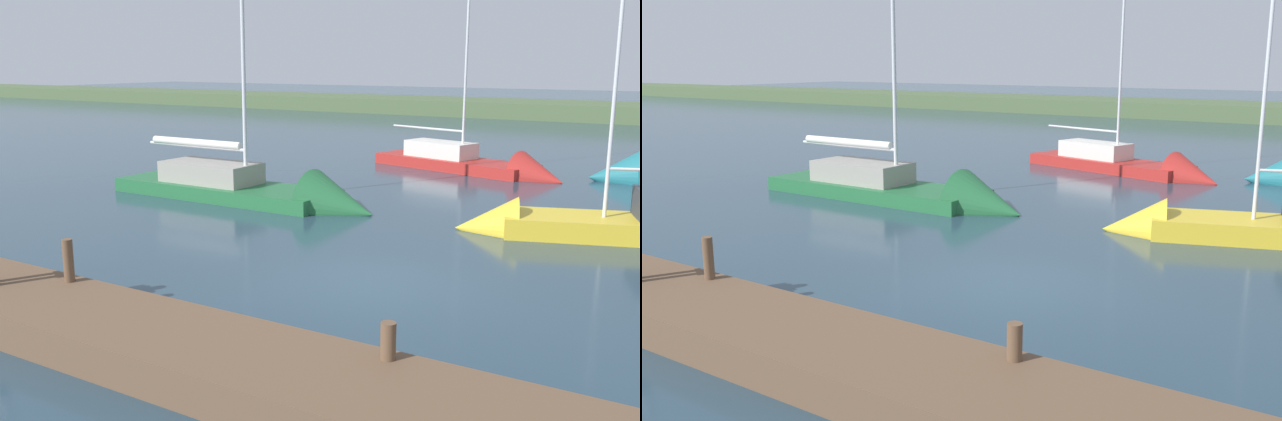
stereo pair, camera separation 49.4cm
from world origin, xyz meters
TOP-DOWN VIEW (x-y plane):
  - ground_plane at (0.00, 0.00)m, footprint 200.00×200.00m
  - dock_pier at (0.00, 5.02)m, footprint 24.93×2.04m
  - mooring_post_near at (3.74, 4.31)m, footprint 0.18×0.18m
  - mooring_post_far at (-2.49, 4.31)m, footprint 0.21×0.21m
  - sailboat_near_dock at (2.85, -14.82)m, footprint 8.54×4.13m
  - sailboat_far_right at (-3.36, -6.36)m, footprint 8.05×4.18m
  - sailboat_inner_slip at (6.68, -5.48)m, footprint 9.43×2.43m

SIDE VIEW (x-z plane):
  - ground_plane at x=0.00m, z-range 0.00..0.00m
  - sailboat_near_dock at x=2.85m, z-range -4.83..5.11m
  - sailboat_inner_slip at x=6.68m, z-range -5.14..5.49m
  - sailboat_far_right at x=-3.36m, z-range -4.27..4.66m
  - dock_pier at x=0.00m, z-range 0.00..0.57m
  - mooring_post_far at x=-2.49m, z-range 0.57..1.07m
  - mooring_post_near at x=3.74m, z-range 0.57..1.34m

